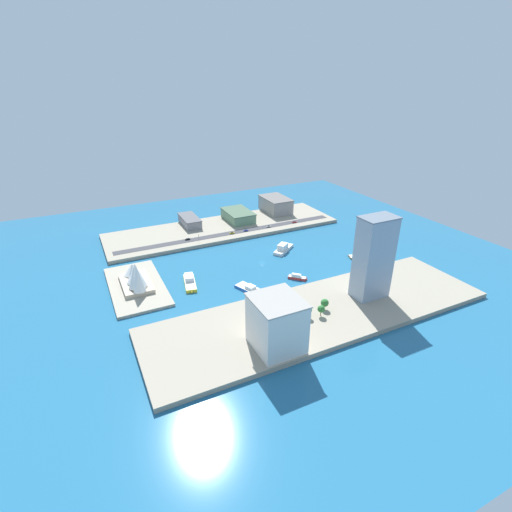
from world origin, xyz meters
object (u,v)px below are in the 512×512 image
Objects in this scene: barge_flat_brown at (360,256)px; suv_black at (188,239)px; carpark_squat_concrete at (276,204)px; taxi_yellow_cab at (232,233)px; ferry_white_commuter at (283,248)px; traffic_light_waterfront at (199,237)px; catamaran_blue at (248,288)px; hatchback_blue at (246,230)px; terminal_long_green at (238,215)px; tugboat_red at (297,277)px; hotel_broad_white at (277,323)px; van_white at (269,226)px; tower_tall_glass at (374,258)px; pickup_red at (294,222)px; opera_landmark at (135,276)px; ferry_yellow_fast at (190,282)px; warehouse_low_gray at (190,221)px.

suv_black is (98.66, 127.92, 3.14)m from barge_flat_brown.
taxi_yellow_cab is at bearing 120.41° from carpark_squat_concrete.
ferry_white_commuter is 4.07× the size of traffic_light_waterfront.
catamaran_blue is 4.37× the size of taxi_yellow_cab.
hatchback_blue is (-42.81, 57.95, -7.40)m from carpark_squat_concrete.
suv_black is (-30.52, 66.42, -4.42)m from terminal_long_green.
taxi_yellow_cab is at bearing -16.43° from catamaran_blue.
terminal_long_green is at bearing -4.09° from tugboat_red.
suv_black is (106.24, 14.40, 2.80)m from catamaran_blue.
ferry_white_commuter is 0.84× the size of hotel_broad_white.
hatchback_blue is (-34.25, 6.49, -4.41)m from terminal_long_green.
ferry_white_commuter is 5.49× the size of hatchback_blue.
barge_flat_brown is 4.44× the size of hatchback_blue.
ferry_white_commuter is at bearing -151.35° from taxi_yellow_cab.
carpark_squat_concrete is at bearing -28.74° from hotel_broad_white.
ferry_white_commuter is at bearing 166.37° from van_white.
hotel_broad_white reaches higher than van_white.
carpark_squat_concrete reaches higher than tugboat_red.
barge_flat_brown is 78.22m from tower_tall_glass.
pickup_red is 189.04m from opera_landmark.
tugboat_red is 2.77× the size of taxi_yellow_cab.
barge_flat_brown is at bearing -127.53° from ferry_white_commuter.
opera_landmark is (30.76, 188.32, 9.52)m from barge_flat_brown.
traffic_light_waterfront is (-3.61, 35.75, 3.42)m from taxi_yellow_cab.
ferry_yellow_fast reaches higher than van_white.
opera_landmark reaches higher than hatchback_blue.
terminal_long_green is 8.47× the size of suv_black.
ferry_yellow_fast reaches higher than tugboat_red.
tugboat_red is at bearing 97.84° from barge_flat_brown.
carpark_squat_concrete reaches higher than terminal_long_green.
warehouse_low_gray is 111.82m from pickup_red.
terminal_long_green is 1.31× the size of hotel_broad_white.
ferry_yellow_fast is 0.71× the size of carpark_squat_concrete.
hotel_broad_white is (-69.03, 57.38, 17.43)m from tugboat_red.
terminal_long_green is 61.75m from pickup_red.
ferry_yellow_fast is (-21.97, 95.82, -0.53)m from ferry_white_commuter.
tugboat_red is 2.06× the size of traffic_light_waterfront.
suv_black reaches higher than catamaran_blue.
tower_tall_glass reaches higher than suv_black.
hotel_broad_white is at bearing 145.71° from pickup_red.
opera_landmark reaches higher than carpark_squat_concrete.
warehouse_low_gray is 7.69× the size of taxi_yellow_cab.
hatchback_blue is at bearing -89.14° from taxi_yellow_cab.
opera_landmark reaches higher than ferry_white_commuter.
ferry_yellow_fast is at bearing -105.94° from opera_landmark.
taxi_yellow_cab is at bearing -41.85° from ferry_yellow_fast.
catamaran_blue is (-7.58, 113.52, 0.33)m from barge_flat_brown.
barge_flat_brown is 0.68× the size of hotel_broad_white.
tugboat_red is at bearing 164.13° from van_white.
carpark_squat_concrete is at bearing -49.98° from ferry_yellow_fast.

